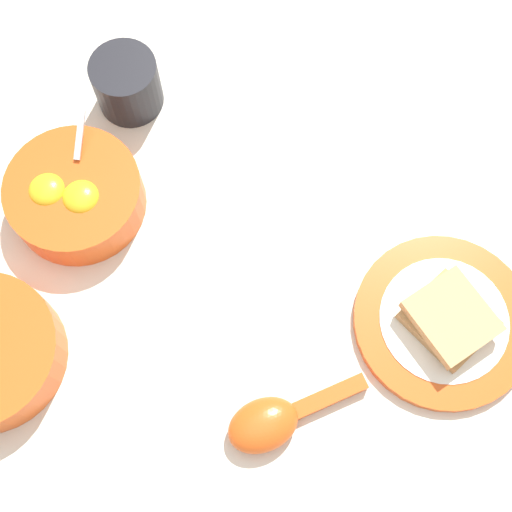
% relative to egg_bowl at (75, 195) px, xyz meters
% --- Properties ---
extents(ground_plane, '(3.00, 3.00, 0.00)m').
position_rel_egg_bowl_xyz_m(ground_plane, '(-0.10, -0.19, -0.03)').
color(ground_plane, silver).
extents(egg_bowl, '(0.16, 0.16, 0.08)m').
position_rel_egg_bowl_xyz_m(egg_bowl, '(0.00, 0.00, 0.00)').
color(egg_bowl, '#DB5119').
rests_on(egg_bowl, ground_plane).
extents(toast_plate, '(0.20, 0.20, 0.01)m').
position_rel_egg_bowl_xyz_m(toast_plate, '(-0.08, -0.43, -0.02)').
color(toast_plate, '#DB5119').
rests_on(toast_plate, ground_plane).
extents(toast_sandwich, '(0.11, 0.12, 0.03)m').
position_rel_egg_bowl_xyz_m(toast_sandwich, '(-0.08, -0.43, 0.00)').
color(toast_sandwich, tan).
rests_on(toast_sandwich, toast_plate).
extents(soup_spoon, '(0.11, 0.15, 0.03)m').
position_rel_egg_bowl_xyz_m(soup_spoon, '(-0.22, -0.26, -0.01)').
color(soup_spoon, '#DB5119').
rests_on(soup_spoon, ground_plane).
extents(drinking_cup, '(0.08, 0.08, 0.07)m').
position_rel_egg_bowl_xyz_m(drinking_cup, '(0.15, -0.03, 0.01)').
color(drinking_cup, black).
rests_on(drinking_cup, ground_plane).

